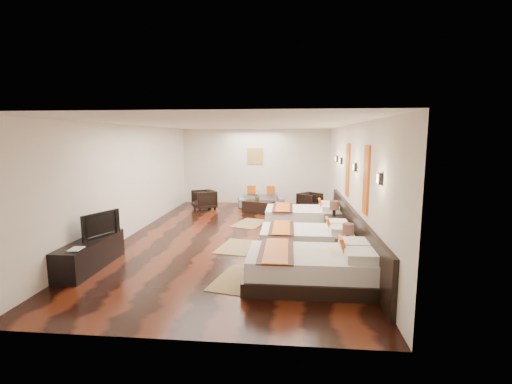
# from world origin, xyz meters

# --- Properties ---
(floor) EXTENTS (5.50, 9.50, 0.01)m
(floor) POSITION_xyz_m (0.00, 0.00, 0.00)
(floor) COLOR black
(floor) RESTS_ON ground
(ceiling) EXTENTS (5.50, 9.50, 0.01)m
(ceiling) POSITION_xyz_m (0.00, 0.00, 2.80)
(ceiling) COLOR white
(ceiling) RESTS_ON floor
(back_wall) EXTENTS (5.50, 0.01, 2.80)m
(back_wall) POSITION_xyz_m (0.00, 4.75, 1.40)
(back_wall) COLOR silver
(back_wall) RESTS_ON floor
(left_wall) EXTENTS (0.01, 9.50, 2.80)m
(left_wall) POSITION_xyz_m (-2.75, 0.00, 1.40)
(left_wall) COLOR silver
(left_wall) RESTS_ON floor
(right_wall) EXTENTS (0.01, 9.50, 2.80)m
(right_wall) POSITION_xyz_m (2.75, 0.00, 1.40)
(right_wall) COLOR silver
(right_wall) RESTS_ON floor
(headboard_panel) EXTENTS (0.08, 6.60, 0.90)m
(headboard_panel) POSITION_xyz_m (2.71, -0.80, 0.45)
(headboard_panel) COLOR black
(headboard_panel) RESTS_ON floor
(bed_near) EXTENTS (2.24, 1.41, 0.85)m
(bed_near) POSITION_xyz_m (1.70, -2.83, 0.29)
(bed_near) COLOR black
(bed_near) RESTS_ON floor
(bed_mid) EXTENTS (2.05, 1.29, 0.78)m
(bed_mid) POSITION_xyz_m (1.70, -1.04, 0.27)
(bed_mid) COLOR black
(bed_mid) RESTS_ON floor
(bed_far) EXTENTS (2.13, 1.34, 0.81)m
(bed_far) POSITION_xyz_m (1.70, 1.20, 0.28)
(bed_far) COLOR black
(bed_far) RESTS_ON floor
(nightstand_a) EXTENTS (0.42, 0.42, 0.83)m
(nightstand_a) POSITION_xyz_m (2.45, -1.83, 0.29)
(nightstand_a) COLOR black
(nightstand_a) RESTS_ON floor
(nightstand_b) EXTENTS (0.45, 0.45, 0.88)m
(nightstand_b) POSITION_xyz_m (2.44, 0.43, 0.31)
(nightstand_b) COLOR black
(nightstand_b) RESTS_ON floor
(jute_mat_near) EXTENTS (0.99, 1.33, 0.01)m
(jute_mat_near) POSITION_xyz_m (0.40, -2.81, 0.01)
(jute_mat_near) COLOR olive
(jute_mat_near) RESTS_ON floor
(jute_mat_mid) EXTENTS (0.95, 1.31, 0.01)m
(jute_mat_mid) POSITION_xyz_m (0.11, -0.87, 0.01)
(jute_mat_mid) COLOR olive
(jute_mat_mid) RESTS_ON floor
(jute_mat_far) EXTENTS (1.07, 1.37, 0.01)m
(jute_mat_far) POSITION_xyz_m (0.15, 1.42, 0.01)
(jute_mat_far) COLOR olive
(jute_mat_far) RESTS_ON floor
(tv_console) EXTENTS (0.50, 1.80, 0.55)m
(tv_console) POSITION_xyz_m (-2.50, -2.45, 0.28)
(tv_console) COLOR black
(tv_console) RESTS_ON floor
(tv) EXTENTS (0.43, 0.85, 0.50)m
(tv) POSITION_xyz_m (-2.45, -2.19, 0.80)
(tv) COLOR black
(tv) RESTS_ON tv_console
(book) EXTENTS (0.23, 0.29, 0.03)m
(book) POSITION_xyz_m (-2.50, -3.07, 0.56)
(book) COLOR black
(book) RESTS_ON tv_console
(figurine) EXTENTS (0.31, 0.31, 0.32)m
(figurine) POSITION_xyz_m (-2.50, -1.72, 0.71)
(figurine) COLOR brown
(figurine) RESTS_ON tv_console
(sofa) EXTENTS (1.72, 0.94, 0.47)m
(sofa) POSITION_xyz_m (0.28, 4.02, 0.24)
(sofa) COLOR gray
(sofa) RESTS_ON floor
(armchair_left) EXTENTS (1.01, 1.00, 0.67)m
(armchair_left) POSITION_xyz_m (-1.68, 3.42, 0.34)
(armchair_left) COLOR black
(armchair_left) RESTS_ON floor
(armchair_right) EXTENTS (0.95, 0.95, 0.62)m
(armchair_right) POSITION_xyz_m (2.00, 3.49, 0.31)
(armchair_right) COLOR black
(armchair_right) RESTS_ON floor
(coffee_table) EXTENTS (1.11, 0.80, 0.40)m
(coffee_table) POSITION_xyz_m (0.28, 2.97, 0.20)
(coffee_table) COLOR black
(coffee_table) RESTS_ON floor
(table_plant) EXTENTS (0.27, 0.24, 0.26)m
(table_plant) POSITION_xyz_m (0.23, 3.04, 0.53)
(table_plant) COLOR #235F1F
(table_plant) RESTS_ON coffee_table
(orange_panel_a) EXTENTS (0.04, 0.40, 1.30)m
(orange_panel_a) POSITION_xyz_m (2.73, -1.90, 1.70)
(orange_panel_a) COLOR #D86014
(orange_panel_a) RESTS_ON right_wall
(orange_panel_b) EXTENTS (0.04, 0.40, 1.30)m
(orange_panel_b) POSITION_xyz_m (2.73, 0.30, 1.70)
(orange_panel_b) COLOR #D86014
(orange_panel_b) RESTS_ON right_wall
(sconce_near) EXTENTS (0.07, 0.12, 0.18)m
(sconce_near) POSITION_xyz_m (2.70, -3.00, 1.85)
(sconce_near) COLOR black
(sconce_near) RESTS_ON right_wall
(sconce_mid) EXTENTS (0.07, 0.12, 0.18)m
(sconce_mid) POSITION_xyz_m (2.70, -0.80, 1.85)
(sconce_mid) COLOR black
(sconce_mid) RESTS_ON right_wall
(sconce_far) EXTENTS (0.07, 0.12, 0.18)m
(sconce_far) POSITION_xyz_m (2.70, 1.40, 1.85)
(sconce_far) COLOR black
(sconce_far) RESTS_ON right_wall
(sconce_lounge) EXTENTS (0.07, 0.12, 0.18)m
(sconce_lounge) POSITION_xyz_m (2.70, 2.30, 1.85)
(sconce_lounge) COLOR black
(sconce_lounge) RESTS_ON right_wall
(gold_artwork) EXTENTS (0.60, 0.04, 0.60)m
(gold_artwork) POSITION_xyz_m (0.00, 4.73, 1.80)
(gold_artwork) COLOR #AD873F
(gold_artwork) RESTS_ON back_wall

